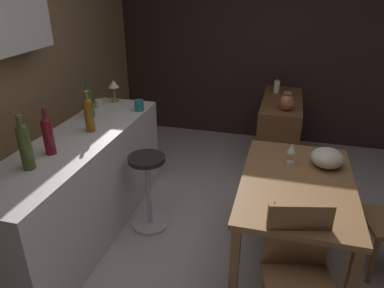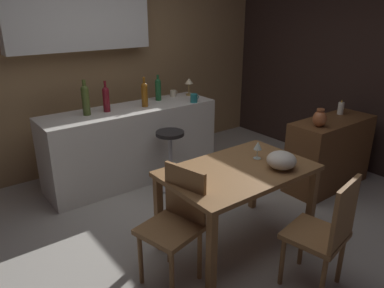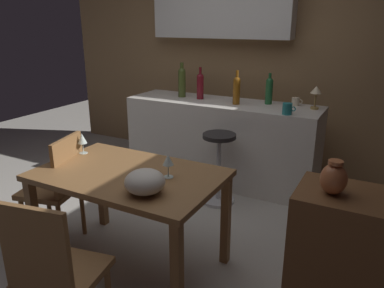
{
  "view_description": "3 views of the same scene",
  "coord_description": "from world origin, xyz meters",
  "px_view_note": "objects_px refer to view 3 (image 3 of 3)",
  "views": [
    {
      "loc": [
        -2.3,
        -0.24,
        2.09
      ],
      "look_at": [
        0.19,
        0.44,
        0.87
      ],
      "focal_mm": 33.54,
      "sensor_mm": 36.0,
      "label": 1
    },
    {
      "loc": [
        -1.94,
        -2.37,
        2.02
      ],
      "look_at": [
        0.08,
        0.28,
        0.75
      ],
      "focal_mm": 34.06,
      "sensor_mm": 36.0,
      "label": 2
    },
    {
      "loc": [
        1.56,
        -2.28,
        1.73
      ],
      "look_at": [
        0.2,
        0.28,
        0.77
      ],
      "focal_mm": 34.93,
      "sensor_mm": 36.0,
      "label": 3
    }
  ],
  "objects_px": {
    "chair_near_window": "(58,186)",
    "bar_stool": "(219,166)",
    "wine_glass_right": "(168,161)",
    "wine_bottle_ruby": "(200,85)",
    "wine_glass_left": "(82,139)",
    "chair_by_doorway": "(55,272)",
    "cup_cream": "(296,102)",
    "vase_copper": "(334,179)",
    "counter_lamp": "(316,92)",
    "cup_teal": "(287,109)",
    "fruit_bowl": "(145,182)",
    "dining_table": "(129,185)",
    "wine_bottle_green": "(269,90)",
    "wine_bottle_olive": "(182,81)",
    "wine_bottle_amber": "(237,89)"
  },
  "relations": [
    {
      "from": "wine_bottle_olive",
      "to": "wine_bottle_ruby",
      "type": "height_order",
      "value": "wine_bottle_olive"
    },
    {
      "from": "fruit_bowl",
      "to": "chair_near_window",
      "type": "bearing_deg",
      "value": 169.63
    },
    {
      "from": "wine_glass_right",
      "to": "wine_bottle_amber",
      "type": "distance_m",
      "value": 1.67
    },
    {
      "from": "chair_near_window",
      "to": "wine_bottle_green",
      "type": "relative_size",
      "value": 2.83
    },
    {
      "from": "bar_stool",
      "to": "counter_lamp",
      "type": "relative_size",
      "value": 3.07
    },
    {
      "from": "wine_bottle_green",
      "to": "chair_near_window",
      "type": "bearing_deg",
      "value": -119.33
    },
    {
      "from": "fruit_bowl",
      "to": "cup_cream",
      "type": "distance_m",
      "value": 2.18
    },
    {
      "from": "wine_glass_right",
      "to": "wine_bottle_olive",
      "type": "bearing_deg",
      "value": 116.82
    },
    {
      "from": "wine_bottle_amber",
      "to": "counter_lamp",
      "type": "height_order",
      "value": "wine_bottle_amber"
    },
    {
      "from": "cup_cream",
      "to": "vase_copper",
      "type": "distance_m",
      "value": 1.91
    },
    {
      "from": "wine_bottle_green",
      "to": "wine_bottle_olive",
      "type": "bearing_deg",
      "value": -174.5
    },
    {
      "from": "dining_table",
      "to": "cup_teal",
      "type": "distance_m",
      "value": 1.69
    },
    {
      "from": "vase_copper",
      "to": "wine_bottle_amber",
      "type": "bearing_deg",
      "value": 127.27
    },
    {
      "from": "wine_glass_right",
      "to": "fruit_bowl",
      "type": "distance_m",
      "value": 0.27
    },
    {
      "from": "cup_cream",
      "to": "chair_near_window",
      "type": "bearing_deg",
      "value": -124.26
    },
    {
      "from": "wine_glass_right",
      "to": "counter_lamp",
      "type": "bearing_deg",
      "value": 72.0
    },
    {
      "from": "wine_bottle_olive",
      "to": "bar_stool",
      "type": "bearing_deg",
      "value": -37.47
    },
    {
      "from": "counter_lamp",
      "to": "cup_teal",
      "type": "bearing_deg",
      "value": -117.61
    },
    {
      "from": "wine_bottle_green",
      "to": "wine_bottle_amber",
      "type": "height_order",
      "value": "wine_bottle_amber"
    },
    {
      "from": "fruit_bowl",
      "to": "wine_bottle_ruby",
      "type": "bearing_deg",
      "value": 107.81
    },
    {
      "from": "dining_table",
      "to": "wine_bottle_amber",
      "type": "xyz_separation_m",
      "value": [
        0.1,
        1.71,
        0.41
      ]
    },
    {
      "from": "bar_stool",
      "to": "vase_copper",
      "type": "bearing_deg",
      "value": -43.16
    },
    {
      "from": "wine_glass_right",
      "to": "cup_cream",
      "type": "height_order",
      "value": "cup_cream"
    },
    {
      "from": "dining_table",
      "to": "vase_copper",
      "type": "relative_size",
      "value": 6.5
    },
    {
      "from": "wine_bottle_olive",
      "to": "wine_bottle_green",
      "type": "distance_m",
      "value": 0.99
    },
    {
      "from": "wine_bottle_amber",
      "to": "cup_cream",
      "type": "relative_size",
      "value": 3.18
    },
    {
      "from": "dining_table",
      "to": "bar_stool",
      "type": "height_order",
      "value": "dining_table"
    },
    {
      "from": "chair_by_doorway",
      "to": "counter_lamp",
      "type": "bearing_deg",
      "value": 74.08
    },
    {
      "from": "wine_bottle_ruby",
      "to": "counter_lamp",
      "type": "bearing_deg",
      "value": 3.98
    },
    {
      "from": "wine_glass_left",
      "to": "cup_cream",
      "type": "distance_m",
      "value": 2.17
    },
    {
      "from": "vase_copper",
      "to": "dining_table",
      "type": "bearing_deg",
      "value": -174.11
    },
    {
      "from": "dining_table",
      "to": "wine_bottle_green",
      "type": "height_order",
      "value": "wine_bottle_green"
    },
    {
      "from": "chair_near_window",
      "to": "bar_stool",
      "type": "distance_m",
      "value": 1.51
    },
    {
      "from": "wine_glass_left",
      "to": "fruit_bowl",
      "type": "relative_size",
      "value": 0.66
    },
    {
      "from": "wine_glass_right",
      "to": "wine_glass_left",
      "type": "bearing_deg",
      "value": 174.03
    },
    {
      "from": "wine_glass_left",
      "to": "chair_by_doorway",
      "type": "bearing_deg",
      "value": -54.69
    },
    {
      "from": "wine_glass_right",
      "to": "dining_table",
      "type": "bearing_deg",
      "value": -168.3
    },
    {
      "from": "dining_table",
      "to": "wine_bottle_olive",
      "type": "relative_size",
      "value": 3.28
    },
    {
      "from": "wine_bottle_green",
      "to": "vase_copper",
      "type": "distance_m",
      "value": 1.97
    },
    {
      "from": "dining_table",
      "to": "bar_stool",
      "type": "relative_size",
      "value": 1.8
    },
    {
      "from": "chair_by_doorway",
      "to": "vase_copper",
      "type": "relative_size",
      "value": 4.74
    },
    {
      "from": "fruit_bowl",
      "to": "wine_glass_left",
      "type": "bearing_deg",
      "value": 156.94
    },
    {
      "from": "bar_stool",
      "to": "wine_bottle_olive",
      "type": "relative_size",
      "value": 1.82
    },
    {
      "from": "wine_glass_left",
      "to": "wine_bottle_ruby",
      "type": "height_order",
      "value": "wine_bottle_ruby"
    },
    {
      "from": "chair_near_window",
      "to": "bar_stool",
      "type": "relative_size",
      "value": 1.29
    },
    {
      "from": "cup_cream",
      "to": "wine_glass_left",
      "type": "bearing_deg",
      "value": -124.22
    },
    {
      "from": "wine_bottle_ruby",
      "to": "cup_teal",
      "type": "distance_m",
      "value": 1.08
    },
    {
      "from": "dining_table",
      "to": "wine_bottle_green",
      "type": "xyz_separation_m",
      "value": [
        0.4,
        1.88,
        0.4
      ]
    },
    {
      "from": "wine_glass_left",
      "to": "wine_glass_right",
      "type": "relative_size",
      "value": 1.01
    },
    {
      "from": "wine_glass_right",
      "to": "wine_bottle_ruby",
      "type": "height_order",
      "value": "wine_bottle_ruby"
    }
  ]
}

